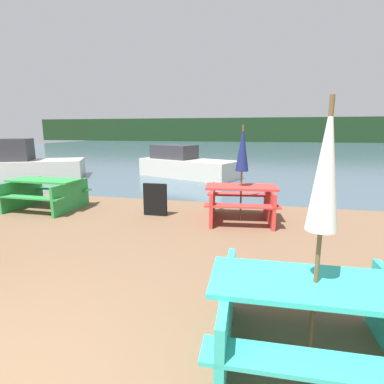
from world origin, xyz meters
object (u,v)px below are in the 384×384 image
at_px(picnic_table_teal, 313,314).
at_px(signboard, 155,200).
at_px(picnic_table_green, 46,191).
at_px(boat_second, 22,164).
at_px(boat, 185,165).
at_px(umbrella_navy, 243,149).
at_px(umbrella_white, 326,169).
at_px(picnic_table_red, 241,200).

bearing_deg(picnic_table_teal, signboard, 125.22).
distance_m(picnic_table_green, boat_second, 5.99).
distance_m(picnic_table_teal, boat, 10.49).
xyz_separation_m(umbrella_navy, signboard, (-1.95, -0.04, -1.18)).
xyz_separation_m(umbrella_white, boat_second, (-10.01, 8.03, -1.08)).
bearing_deg(picnic_table_red, umbrella_white, -78.05).
relative_size(picnic_table_teal, boat, 0.39).
xyz_separation_m(picnic_table_red, signboard, (-1.95, -0.04, -0.08)).
bearing_deg(umbrella_navy, picnic_table_teal, -78.05).
height_order(picnic_table_teal, boat_second, boat_second).
height_order(umbrella_white, boat_second, umbrella_white).
xyz_separation_m(picnic_table_teal, umbrella_white, (-0.00, 0.00, 1.22)).
relative_size(umbrella_navy, boat, 0.46).
bearing_deg(picnic_table_green, signboard, 1.09).
height_order(picnic_table_green, picnic_table_red, picnic_table_red).
relative_size(picnic_table_red, umbrella_navy, 0.81).
relative_size(picnic_table_red, umbrella_white, 0.75).
xyz_separation_m(boat_second, signboard, (7.21, -4.06, -0.21)).
height_order(picnic_table_red, umbrella_white, umbrella_white).
bearing_deg(umbrella_white, boat_second, 141.27).
bearing_deg(boat_second, umbrella_navy, -49.77).
distance_m(umbrella_white, boat, 10.55).
distance_m(picnic_table_green, umbrella_white, 6.98).
xyz_separation_m(picnic_table_teal, picnic_table_red, (-0.85, 4.01, 0.01)).
bearing_deg(boat_second, picnic_table_teal, -64.80).
xyz_separation_m(umbrella_white, boat, (-3.55, 9.87, -1.16)).
distance_m(umbrella_white, signboard, 5.02).
relative_size(picnic_table_teal, umbrella_white, 0.80).
height_order(picnic_table_green, signboard, picnic_table_green).
bearing_deg(umbrella_white, picnic_table_teal, 0.00).
relative_size(umbrella_white, boat_second, 0.47).
xyz_separation_m(umbrella_navy, boat, (-2.70, 5.86, -1.05)).
xyz_separation_m(picnic_table_green, umbrella_navy, (4.81, 0.10, 1.10)).
xyz_separation_m(picnic_table_teal, signboard, (-2.80, 3.97, -0.07)).
bearing_deg(umbrella_white, boat, 109.79).
xyz_separation_m(umbrella_navy, boat_second, (-9.16, 4.02, -0.97)).
bearing_deg(signboard, picnic_table_red, 1.22).
xyz_separation_m(picnic_table_green, umbrella_white, (5.66, -3.91, 1.21)).
height_order(boat_second, signboard, boat_second).
bearing_deg(signboard, boat, 97.25).
height_order(picnic_table_teal, umbrella_navy, umbrella_navy).
bearing_deg(picnic_table_red, picnic_table_teal, -78.05).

